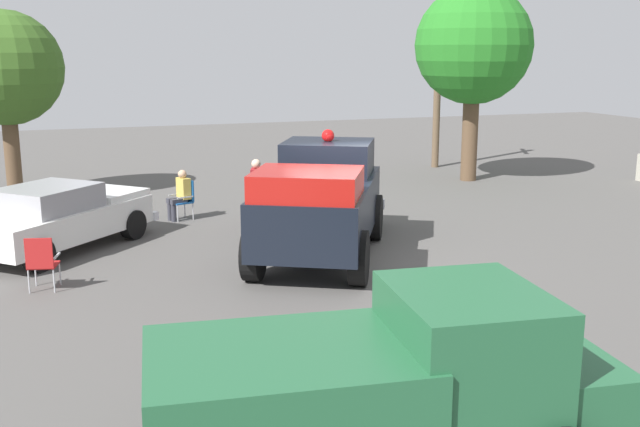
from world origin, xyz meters
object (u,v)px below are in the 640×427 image
(classic_hot_rod, at_px, (60,216))
(lawn_chair_by_car, at_px, (41,260))
(oak_tree_right, at_px, (5,69))
(utility_pole, at_px, (438,69))
(spectator_seated, at_px, (180,193))
(lawn_chair_near_truck, at_px, (185,197))
(vintage_fire_truck, at_px, (322,200))
(parked_pickup, at_px, (384,383))
(oak_tree_left, at_px, (474,46))
(spectator_standing, at_px, (257,188))

(classic_hot_rod, distance_m, lawn_chair_by_car, 3.00)
(classic_hot_rod, relative_size, oak_tree_right, 0.81)
(utility_pole, bearing_deg, spectator_seated, 118.66)
(utility_pole, bearing_deg, classic_hot_rod, 120.14)
(lawn_chair_near_truck, height_order, utility_pole, utility_pole)
(utility_pole, bearing_deg, oak_tree_right, 95.07)
(vintage_fire_truck, distance_m, lawn_chair_near_truck, 4.98)
(vintage_fire_truck, relative_size, lawn_chair_by_car, 6.14)
(parked_pickup, relative_size, lawn_chair_by_car, 4.89)
(lawn_chair_by_car, distance_m, utility_pole, 17.71)
(vintage_fire_truck, height_order, spectator_seated, vintage_fire_truck)
(vintage_fire_truck, relative_size, utility_pole, 0.91)
(vintage_fire_truck, height_order, classic_hot_rod, vintage_fire_truck)
(vintage_fire_truck, relative_size, oak_tree_right, 1.16)
(parked_pickup, bearing_deg, classic_hot_rod, 15.69)
(lawn_chair_near_truck, bearing_deg, oak_tree_left, -74.76)
(parked_pickup, relative_size, oak_tree_left, 0.79)
(classic_hot_rod, height_order, oak_tree_left, oak_tree_left)
(oak_tree_left, relative_size, utility_pole, 0.92)
(spectator_standing, distance_m, utility_pole, 11.54)
(lawn_chair_by_car, xyz_separation_m, utility_pole, (10.74, -13.76, 3.00))
(lawn_chair_near_truck, relative_size, utility_pole, 0.15)
(spectator_standing, bearing_deg, utility_pole, -51.22)
(spectator_seated, distance_m, spectator_standing, 2.15)
(vintage_fire_truck, height_order, lawn_chair_by_car, vintage_fire_truck)
(vintage_fire_truck, bearing_deg, spectator_standing, 10.99)
(spectator_standing, bearing_deg, oak_tree_left, -64.06)
(lawn_chair_near_truck, height_order, lawn_chair_by_car, same)
(lawn_chair_by_car, height_order, oak_tree_right, oak_tree_right)
(vintage_fire_truck, distance_m, spectator_standing, 3.14)
(vintage_fire_truck, distance_m, oak_tree_right, 11.18)
(vintage_fire_truck, height_order, lawn_chair_near_truck, vintage_fire_truck)
(lawn_chair_near_truck, bearing_deg, parked_pickup, 179.43)
(parked_pickup, distance_m, spectator_seated, 12.56)
(oak_tree_left, bearing_deg, lawn_chair_near_truck, 105.24)
(utility_pole, bearing_deg, spectator_standing, 128.78)
(lawn_chair_by_car, relative_size, oak_tree_right, 0.19)
(oak_tree_left, bearing_deg, oak_tree_right, 83.39)
(vintage_fire_truck, bearing_deg, lawn_chair_by_car, 96.39)
(lawn_chair_by_car, bearing_deg, classic_hot_rod, -7.36)
(parked_pickup, xyz_separation_m, lawn_chair_near_truck, (12.60, -0.13, -0.40))
(spectator_standing, bearing_deg, lawn_chair_near_truck, 48.07)
(spectator_seated, distance_m, oak_tree_left, 11.10)
(oak_tree_right, bearing_deg, spectator_seated, -136.99)
(classic_hot_rod, xyz_separation_m, parked_pickup, (-10.49, -2.95, 0.24))
(classic_hot_rod, distance_m, spectator_standing, 4.68)
(classic_hot_rod, xyz_separation_m, spectator_standing, (0.73, -4.61, 0.22))
(parked_pickup, bearing_deg, vintage_fire_truck, -15.56)
(spectator_seated, bearing_deg, classic_hot_rod, 125.04)
(vintage_fire_truck, relative_size, parked_pickup, 1.26)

